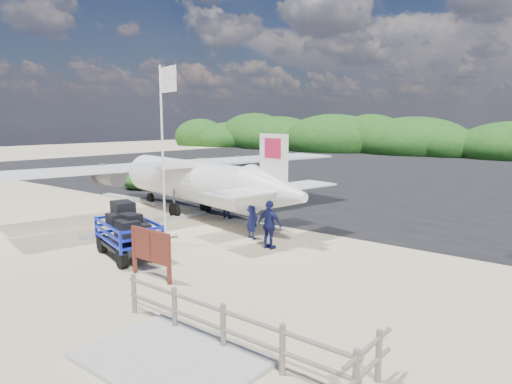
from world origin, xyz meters
The scene contains 13 objects.
ground centered at (0.00, 0.00, 0.00)m, with size 160.00×160.00×0.00m, color beige.
asphalt_apron centered at (0.00, 30.00, 0.00)m, with size 90.00×50.00×0.04m, color #B2B2B2, non-canonical shape.
lagoon centered at (-9.00, 1.50, 0.00)m, with size 9.00×7.00×0.40m, color #B2B2B2, non-canonical shape.
walkway_pad centered at (5.50, -6.00, 0.00)m, with size 3.50×2.50×0.10m, color #B2B2B2, non-canonical shape.
vegetation_band centered at (0.00, 55.00, 0.00)m, with size 124.00×8.00×4.40m, color #B2B2B2, non-canonical shape.
fence centered at (6.00, -5.00, 0.00)m, with size 6.40×2.00×1.10m, color #B2B2B2, non-canonical shape.
baggage_cart centered at (-1.06, -2.24, 0.00)m, with size 3.07×1.75×1.54m, color #0D1FCB, non-canonical shape.
flagpole centered at (-1.37, -0.33, 0.00)m, with size 1.35×0.56×6.75m, color white, non-canonical shape.
signboard centered at (1.32, -3.14, 0.00)m, with size 1.88×0.18×1.55m, color maroon, non-canonical shape.
crew_a centered at (0.67, 2.46, 0.88)m, with size 0.64×0.42×1.76m, color #151B52.
crew_b centered at (-2.80, 4.80, 0.80)m, with size 0.77×0.60×1.59m, color #151B52.
crew_c centered at (2.14, 1.71, 0.91)m, with size 1.07×0.45×1.83m, color #151B52.
aircraft_small centered at (-7.66, 31.25, 0.00)m, with size 8.01×8.01×2.88m, color #B2B2B2, non-canonical shape.
Camera 1 is at (12.08, -11.50, 4.70)m, focal length 32.00 mm.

